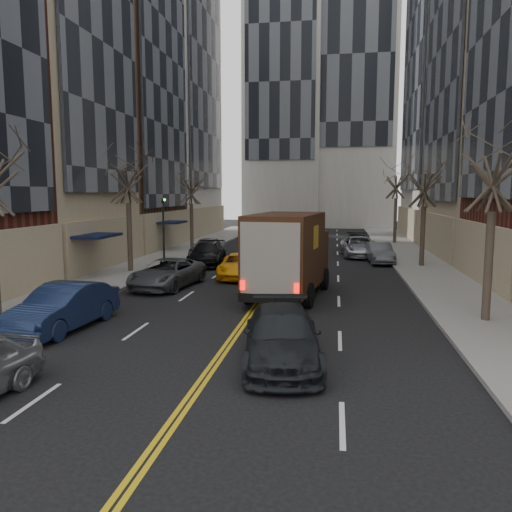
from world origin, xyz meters
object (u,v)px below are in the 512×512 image
Objects in this scene: ups_truck at (289,255)px; observer_sedan at (282,337)px; taxi at (240,266)px; pedestrian at (292,273)px.

ups_truck is 1.35× the size of observer_sedan.
ups_truck is 1.51× the size of taxi.
taxi is (-3.88, 13.88, -0.08)m from observer_sedan.
observer_sedan is at bearing -164.99° from pedestrian.
pedestrian reaches higher than taxi.
observer_sedan is at bearing -78.26° from ups_truck.
ups_truck is 6.04m from taxi.
ups_truck is at bearing -62.67° from taxi.
pedestrian is (3.26, -3.03, 0.15)m from taxi.
taxi is 2.94× the size of pedestrian.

